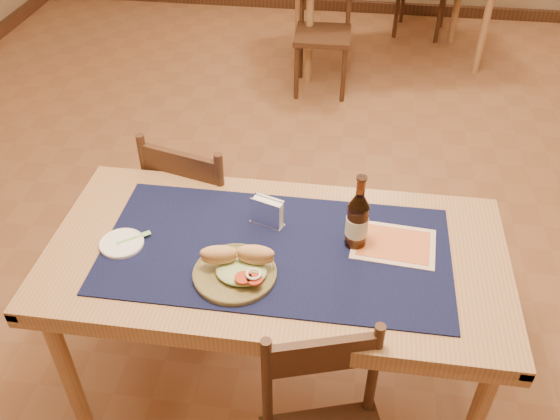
# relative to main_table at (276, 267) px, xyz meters

# --- Properties ---
(main_table) EXTENTS (1.60, 0.80, 0.75)m
(main_table) POSITION_rel_main_table_xyz_m (0.00, 0.00, 0.00)
(main_table) COLOR #A87A4F
(main_table) RESTS_ON ground
(placemat) EXTENTS (1.20, 0.60, 0.01)m
(placemat) POSITION_rel_main_table_xyz_m (0.00, 0.00, 0.09)
(placemat) COLOR #0F1538
(placemat) RESTS_ON main_table
(baseboard) EXTENTS (6.00, 7.00, 0.10)m
(baseboard) POSITION_rel_main_table_xyz_m (0.00, 0.80, -0.62)
(baseboard) COLOR #412417
(baseboard) RESTS_ON ground
(chair_main_far) EXTENTS (0.50, 0.50, 0.89)m
(chair_main_far) POSITION_rel_main_table_xyz_m (-0.41, 0.53, -0.20)
(chair_main_far) COLOR #412417
(chair_main_far) RESTS_ON ground
(chair_back_near) EXTENTS (0.41, 0.41, 0.86)m
(chair_back_near) POSITION_rel_main_table_xyz_m (-0.04, 2.67, -0.22)
(chair_back_near) COLOR #412417
(chair_back_near) RESTS_ON ground
(sandwich_plate) EXTENTS (0.28, 0.28, 0.11)m
(sandwich_plate) POSITION_rel_main_table_xyz_m (-0.11, -0.14, 0.12)
(sandwich_plate) COLOR olive
(sandwich_plate) RESTS_ON placemat
(side_plate) EXTENTS (0.15, 0.15, 0.01)m
(side_plate) POSITION_rel_main_table_xyz_m (-0.54, -0.05, 0.10)
(side_plate) COLOR white
(side_plate) RESTS_ON placemat
(fork) EXTENTS (0.11, 0.09, 0.00)m
(fork) POSITION_rel_main_table_xyz_m (-0.49, -0.02, 0.10)
(fork) COLOR #88DD79
(fork) RESTS_ON side_plate
(beer_bottle) EXTENTS (0.08, 0.08, 0.29)m
(beer_bottle) POSITION_rel_main_table_xyz_m (0.27, 0.07, 0.20)
(beer_bottle) COLOR #47220C
(beer_bottle) RESTS_ON placemat
(napkin_holder) EXTENTS (0.13, 0.08, 0.11)m
(napkin_holder) POSITION_rel_main_table_xyz_m (-0.05, 0.13, 0.14)
(napkin_holder) COLOR white
(napkin_holder) RESTS_ON placemat
(menu_card) EXTENTS (0.30, 0.23, 0.01)m
(menu_card) POSITION_rel_main_table_xyz_m (0.40, 0.08, 0.09)
(menu_card) COLOR beige
(menu_card) RESTS_ON placemat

